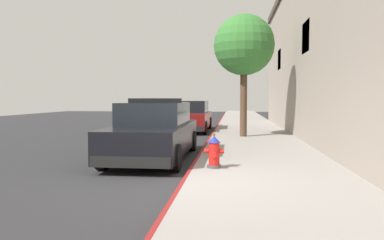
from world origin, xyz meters
The scene contains 7 objects.
ground_plane centered at (-4.32, 10.00, -0.10)m, with size 34.16×60.00×0.20m, color #2B2B2D.
sidewalk_pavement centered at (1.68, 10.00, 0.07)m, with size 3.36×60.00×0.14m, color gray.
curb_painted_edge centered at (-0.04, 10.00, 0.07)m, with size 0.08×60.00×0.14m, color maroon.
police_cruiser centered at (-1.30, 3.12, 0.74)m, with size 1.94×4.84×1.68m.
parked_car_silver_ahead centered at (-1.32, 11.83, 0.74)m, with size 1.94×4.84×1.56m.
fire_hydrant centered at (0.46, 1.21, 0.49)m, with size 0.44×0.40×0.76m.
street_tree centered at (1.28, 8.11, 3.79)m, with size 2.44×2.44×4.90m.
Camera 1 is at (0.88, -6.76, 1.67)m, focal length 34.05 mm.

